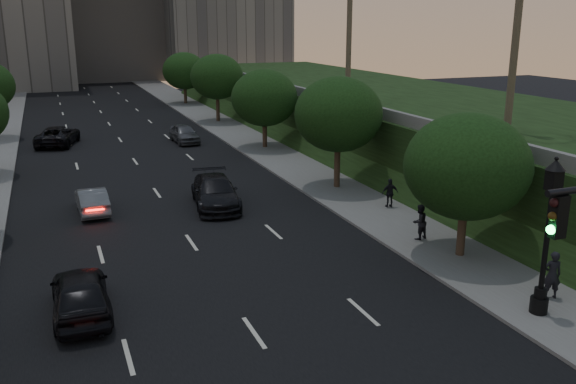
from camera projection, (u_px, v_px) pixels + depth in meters
name	position (u px, v px, depth m)	size (l,w,h in m)	color
road_surface	(139.00, 168.00, 42.16)	(16.00, 140.00, 0.02)	black
sidewalk_right	(278.00, 155.00, 45.77)	(4.50, 140.00, 0.15)	slate
embankment	(427.00, 124.00, 47.63)	(18.00, 90.00, 4.00)	black
parapet_wall	(329.00, 99.00, 43.98)	(0.35, 90.00, 0.70)	slate
office_block_mid	(107.00, 2.00, 105.23)	(22.00, 18.00, 26.00)	gray
tree_right_a	(467.00, 166.00, 25.03)	(5.20, 5.20, 6.24)	#38281C
tree_right_b	(338.00, 114.00, 35.64)	(5.20, 5.20, 6.74)	#38281C
tree_right_c	(264.00, 98.00, 47.41)	(5.20, 5.20, 6.24)	#38281C
tree_right_d	(217.00, 77.00, 59.81)	(5.20, 5.20, 6.74)	#38281C
tree_right_e	(184.00, 71.00, 73.37)	(5.20, 5.20, 6.24)	#38281C
street_lamp	(546.00, 244.00, 20.22)	(0.64, 0.64, 5.62)	black
sedan_near_left	(81.00, 293.00, 20.84)	(1.90, 4.72, 1.61)	black
sedan_mid_left	(92.00, 200.00, 32.10)	(1.44, 4.12, 1.36)	slate
sedan_far_left	(58.00, 136.00, 49.64)	(2.62, 5.69, 1.58)	black
sedan_near_right	(215.00, 192.00, 33.11)	(2.28, 5.62, 1.63)	black
sedan_far_right	(184.00, 134.00, 50.69)	(1.81, 4.49, 1.53)	#4E5054
pedestrian_a	(552.00, 275.00, 21.76)	(0.65, 0.42, 1.77)	black
pedestrian_b	(419.00, 222.00, 27.71)	(0.80, 0.62, 1.65)	black
pedestrian_c	(390.00, 193.00, 32.53)	(0.91, 0.38, 1.56)	black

